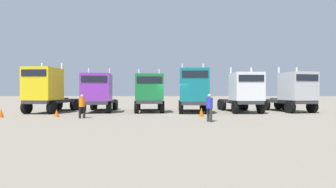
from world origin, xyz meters
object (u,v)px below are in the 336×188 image
(visitor_in_hivis, at_px, (83,105))
(traffic_cone_near, at_px, (202,112))
(semi_truck_yellow, at_px, (48,90))
(semi_truck_purple, at_px, (99,93))
(traffic_cone_mid, at_px, (2,113))
(semi_truck_green, at_px, (150,92))
(semi_truck_teal, at_px, (194,90))
(traffic_cone_far, at_px, (57,113))
(semi_truck_silver, at_px, (293,92))
(visitor_with_camera, at_px, (210,106))
(semi_truck_white, at_px, (244,92))

(visitor_in_hivis, bearing_deg, traffic_cone_near, -106.85)
(semi_truck_yellow, xyz_separation_m, semi_truck_purple, (4.35, 0.61, -0.27))
(semi_truck_yellow, relative_size, traffic_cone_mid, 9.94)
(semi_truck_green, bearing_deg, semi_truck_teal, 73.79)
(semi_truck_purple, height_order, traffic_cone_far, semi_truck_purple)
(traffic_cone_far, bearing_deg, traffic_cone_near, -0.01)
(semi_truck_yellow, bearing_deg, semi_truck_purple, 102.08)
(semi_truck_silver, height_order, traffic_cone_far, semi_truck_silver)
(visitor_with_camera, height_order, traffic_cone_far, visitor_with_camera)
(visitor_with_camera, bearing_deg, semi_truck_green, -86.53)
(visitor_with_camera, xyz_separation_m, traffic_cone_mid, (-14.51, 2.51, -0.66))
(semi_truck_green, bearing_deg, traffic_cone_mid, -70.42)
(semi_truck_yellow, distance_m, semi_truck_teal, 12.92)
(semi_truck_silver, height_order, traffic_cone_mid, semi_truck_silver)
(traffic_cone_mid, bearing_deg, traffic_cone_near, 1.28)
(traffic_cone_near, bearing_deg, semi_truck_green, 133.76)
(semi_truck_purple, bearing_deg, semi_truck_green, 84.73)
(semi_truck_silver, relative_size, traffic_cone_near, 8.90)
(semi_truck_white, relative_size, visitor_with_camera, 3.64)
(semi_truck_yellow, relative_size, traffic_cone_far, 11.54)
(semi_truck_purple, height_order, semi_truck_green, semi_truck_purple)
(visitor_in_hivis, height_order, traffic_cone_far, visitor_in_hivis)
(semi_truck_white, bearing_deg, traffic_cone_far, -78.02)
(semi_truck_yellow, bearing_deg, semi_truck_white, 94.62)
(semi_truck_yellow, bearing_deg, semi_truck_silver, 96.12)
(semi_truck_silver, bearing_deg, traffic_cone_mid, -89.15)
(semi_truck_yellow, height_order, visitor_with_camera, semi_truck_yellow)
(semi_truck_white, relative_size, traffic_cone_far, 11.02)
(semi_truck_white, bearing_deg, semi_truck_purple, -94.48)
(visitor_with_camera, bearing_deg, semi_truck_teal, -114.46)
(semi_truck_white, xyz_separation_m, semi_truck_silver, (4.72, 0.62, 0.05))
(semi_truck_white, distance_m, traffic_cone_mid, 19.19)
(visitor_with_camera, relative_size, traffic_cone_mid, 2.61)
(semi_truck_teal, xyz_separation_m, semi_truck_white, (4.47, 0.29, -0.17))
(visitor_with_camera, xyz_separation_m, traffic_cone_far, (-10.67, 2.84, -0.70))
(semi_truck_yellow, distance_m, visitor_with_camera, 14.77)
(semi_truck_teal, bearing_deg, traffic_cone_mid, -72.73)
(semi_truck_purple, bearing_deg, visitor_with_camera, 45.37)
(semi_truck_white, height_order, visitor_with_camera, semi_truck_white)
(semi_truck_silver, distance_m, traffic_cone_near, 10.13)
(visitor_in_hivis, xyz_separation_m, traffic_cone_mid, (-5.99, 0.51, -0.62))
(semi_truck_silver, height_order, visitor_with_camera, semi_truck_silver)
(traffic_cone_mid, bearing_deg, semi_truck_white, 12.52)
(semi_truck_teal, relative_size, traffic_cone_far, 10.40)
(semi_truck_teal, xyz_separation_m, semi_truck_silver, (9.18, 0.91, -0.11))
(semi_truck_green, relative_size, visitor_in_hivis, 3.71)
(visitor_in_hivis, distance_m, traffic_cone_mid, 6.05)
(semi_truck_yellow, relative_size, semi_truck_purple, 0.98)
(semi_truck_silver, relative_size, visitor_in_hivis, 3.79)
(semi_truck_green, xyz_separation_m, semi_truck_teal, (3.94, -0.80, 0.18))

